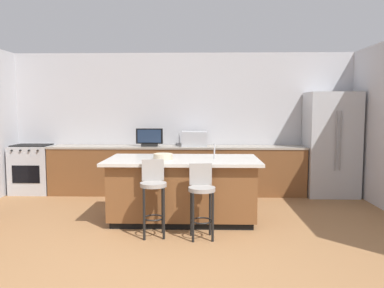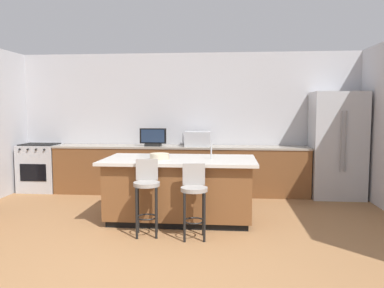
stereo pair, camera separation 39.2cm
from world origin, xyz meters
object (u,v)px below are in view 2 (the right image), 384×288
(range_oven, at_px, (41,167))
(kitchen_island, at_px, (180,189))
(tv_monitor, at_px, (153,138))
(refrigerator, at_px, (337,145))
(microwave, at_px, (198,139))
(bar_stool_left, at_px, (147,190))
(fruit_bowl, at_px, (160,156))
(bar_stool_right, at_px, (194,195))

(range_oven, bearing_deg, kitchen_island, -30.23)
(kitchen_island, relative_size, tv_monitor, 4.34)
(refrigerator, relative_size, microwave, 4.06)
(refrigerator, relative_size, tv_monitor, 3.83)
(bar_stool_left, bearing_deg, refrigerator, 29.28)
(fruit_bowl, bearing_deg, microwave, 77.73)
(range_oven, xyz_separation_m, tv_monitor, (2.30, -0.05, 0.61))
(range_oven, distance_m, bar_stool_left, 3.65)
(kitchen_island, distance_m, bar_stool_right, 0.83)
(kitchen_island, height_order, refrigerator, refrigerator)
(range_oven, distance_m, tv_monitor, 2.38)
(bar_stool_right, xyz_separation_m, fruit_bowl, (-0.55, 0.66, 0.40))
(kitchen_island, relative_size, fruit_bowl, 8.02)
(microwave, distance_m, bar_stool_right, 2.60)
(refrigerator, height_order, bar_stool_left, refrigerator)
(tv_monitor, height_order, fruit_bowl, tv_monitor)
(bar_stool_right, relative_size, fruit_bowl, 3.42)
(microwave, xyz_separation_m, tv_monitor, (-0.86, -0.05, 0.01))
(range_oven, bearing_deg, fruit_bowl, -34.41)
(bar_stool_left, relative_size, bar_stool_right, 1.04)
(refrigerator, bearing_deg, fruit_bowl, -148.48)
(microwave, bearing_deg, bar_stool_left, -100.85)
(tv_monitor, bearing_deg, fruit_bowl, -76.24)
(tv_monitor, distance_m, bar_stool_right, 2.73)
(tv_monitor, bearing_deg, range_oven, 178.74)
(bar_stool_right, height_order, fruit_bowl, fruit_bowl)
(range_oven, distance_m, bar_stool_right, 4.17)
(range_oven, distance_m, fruit_bowl, 3.36)
(fruit_bowl, bearing_deg, kitchen_island, 23.19)
(range_oven, height_order, tv_monitor, tv_monitor)
(kitchen_island, height_order, bar_stool_left, bar_stool_left)
(refrigerator, xyz_separation_m, microwave, (-2.57, 0.05, 0.09))
(tv_monitor, bearing_deg, bar_stool_right, -68.05)
(microwave, distance_m, bar_stool_left, 2.57)
(microwave, bearing_deg, tv_monitor, -176.55)
(refrigerator, height_order, range_oven, refrigerator)
(refrigerator, distance_m, fruit_bowl, 3.50)
(tv_monitor, relative_size, fruit_bowl, 1.85)
(refrigerator, bearing_deg, microwave, 178.83)
(bar_stool_left, distance_m, bar_stool_right, 0.62)
(kitchen_island, bearing_deg, tv_monitor, 112.98)
(tv_monitor, relative_size, bar_stool_right, 0.54)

